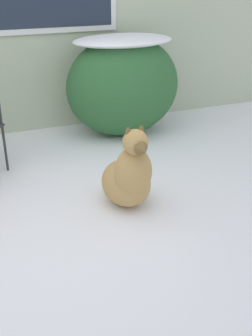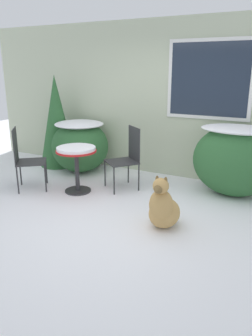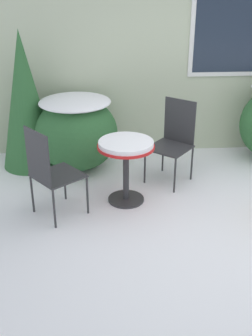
{
  "view_description": "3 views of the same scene",
  "coord_description": "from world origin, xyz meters",
  "px_view_note": "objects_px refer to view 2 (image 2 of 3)",
  "views": [
    {
      "loc": [
        -0.35,
        -2.7,
        1.79
      ],
      "look_at": [
        0.79,
        0.14,
        0.32
      ],
      "focal_mm": 45.0,
      "sensor_mm": 36.0,
      "label": 1
    },
    {
      "loc": [
        2.13,
        -3.49,
        1.97
      ],
      "look_at": [
        0.0,
        0.6,
        0.55
      ],
      "focal_mm": 35.0,
      "sensor_mm": 36.0,
      "label": 2
    },
    {
      "loc": [
        -1.2,
        -3.71,
        2.5
      ],
      "look_at": [
        -0.93,
        0.65,
        0.42
      ],
      "focal_mm": 45.0,
      "sensor_mm": 36.0,
      "label": 3
    }
  ],
  "objects_px": {
    "patio_table": "(76,156)",
    "dog": "(163,209)",
    "patio_chair_far_side": "(25,157)",
    "patio_chair_near_table": "(127,156)"
  },
  "relations": [
    {
      "from": "patio_chair_far_side",
      "to": "dog",
      "type": "relative_size",
      "value": 1.42
    },
    {
      "from": "patio_chair_near_table",
      "to": "dog",
      "type": "distance_m",
      "value": 1.57
    },
    {
      "from": "patio_chair_far_side",
      "to": "dog",
      "type": "height_order",
      "value": "patio_chair_far_side"
    },
    {
      "from": "patio_table",
      "to": "patio_chair_far_side",
      "type": "xyz_separation_m",
      "value": [
        -0.83,
        -0.29,
        -0.04
      ]
    },
    {
      "from": "patio_table",
      "to": "dog",
      "type": "xyz_separation_m",
      "value": [
        1.72,
        -0.56,
        -0.34
      ]
    },
    {
      "from": "patio_table",
      "to": "dog",
      "type": "bearing_deg",
      "value": -18.15
    },
    {
      "from": "patio_table",
      "to": "dog",
      "type": "relative_size",
      "value": 1.03
    },
    {
      "from": "patio_chair_near_table",
      "to": "dog",
      "type": "xyz_separation_m",
      "value": [
        1.08,
        -1.1,
        -0.29
      ]
    },
    {
      "from": "patio_chair_near_table",
      "to": "patio_table",
      "type": "bearing_deg",
      "value": -100.2
    },
    {
      "from": "patio_chair_far_side",
      "to": "patio_chair_near_table",
      "type": "bearing_deg",
      "value": -99.24
    }
  ]
}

